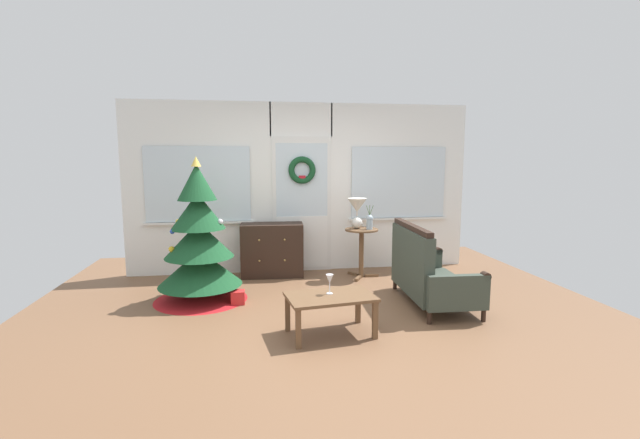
{
  "coord_description": "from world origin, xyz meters",
  "views": [
    {
      "loc": [
        -0.74,
        -4.57,
        1.72
      ],
      "look_at": [
        0.05,
        0.55,
        1.0
      ],
      "focal_mm": 24.62,
      "sensor_mm": 36.0,
      "label": 1
    }
  ],
  "objects": [
    {
      "name": "ground_plane",
      "position": [
        0.0,
        0.0,
        0.0
      ],
      "size": [
        6.76,
        6.76,
        0.0
      ],
      "primitive_type": "plane",
      "color": "brown"
    },
    {
      "name": "back_wall_with_door",
      "position": [
        0.0,
        2.08,
        1.28
      ],
      "size": [
        5.2,
        0.19,
        2.55
      ],
      "color": "white",
      "rests_on": "ground"
    },
    {
      "name": "christmas_tree",
      "position": [
        -1.39,
        0.8,
        0.65
      ],
      "size": [
        1.13,
        1.13,
        1.75
      ],
      "color": "#4C331E",
      "rests_on": "ground"
    },
    {
      "name": "dresser_cabinet",
      "position": [
        -0.47,
        1.79,
        0.39
      ],
      "size": [
        0.92,
        0.48,
        0.78
      ],
      "color": "black",
      "rests_on": "ground"
    },
    {
      "name": "settee_sofa",
      "position": [
        1.28,
        0.23,
        0.38
      ],
      "size": [
        0.76,
        1.4,
        0.96
      ],
      "color": "black",
      "rests_on": "ground"
    },
    {
      "name": "side_table",
      "position": [
        0.81,
        1.51,
        0.51
      ],
      "size": [
        0.5,
        0.48,
        0.72
      ],
      "color": "brown",
      "rests_on": "ground"
    },
    {
      "name": "table_lamp",
      "position": [
        0.75,
        1.55,
        1.0
      ],
      "size": [
        0.28,
        0.28,
        0.44
      ],
      "color": "silver",
      "rests_on": "side_table"
    },
    {
      "name": "flower_vase",
      "position": [
        0.91,
        1.45,
        0.83
      ],
      "size": [
        0.11,
        0.1,
        0.35
      ],
      "color": "#99ADBC",
      "rests_on": "side_table"
    },
    {
      "name": "coffee_table",
      "position": [
        -0.01,
        -0.5,
        0.34
      ],
      "size": [
        0.91,
        0.63,
        0.4
      ],
      "color": "brown",
      "rests_on": "ground"
    },
    {
      "name": "wine_glass",
      "position": [
        -0.01,
        -0.45,
        0.54
      ],
      "size": [
        0.08,
        0.08,
        0.2
      ],
      "color": "silver",
      "rests_on": "coffee_table"
    },
    {
      "name": "gift_box",
      "position": [
        -0.94,
        0.57,
        0.08
      ],
      "size": [
        0.16,
        0.14,
        0.16
      ],
      "primitive_type": "cube",
      "color": "red",
      "rests_on": "ground"
    }
  ]
}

